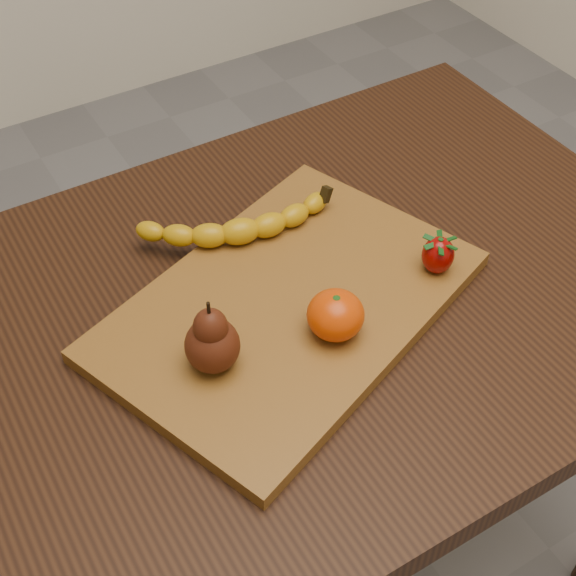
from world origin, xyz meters
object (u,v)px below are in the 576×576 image
cutting_board (288,305)px  pear (211,335)px  table (306,343)px  mandarin (336,315)px

cutting_board → pear: pear is taller
cutting_board → pear: 0.14m
table → mandarin: size_ratio=15.06×
pear → mandarin: (0.14, -0.03, -0.02)m
table → pear: (-0.16, -0.06, 0.17)m
cutting_board → mandarin: mandarin is taller
mandarin → table: bearing=78.6°
table → mandarin: 0.17m
mandarin → cutting_board: bearing=105.7°
cutting_board → table: bearing=2.0°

